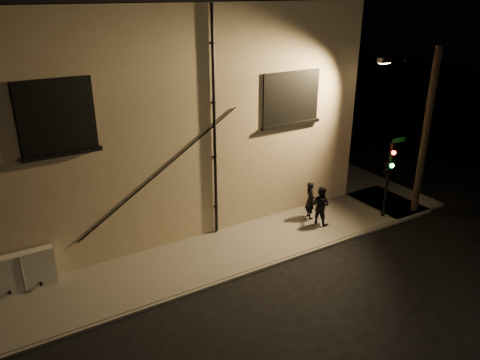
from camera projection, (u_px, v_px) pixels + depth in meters
ground at (300, 255)px, 16.77m from camera, size 90.00×90.00×0.00m
sidewalk at (261, 202)px, 20.81m from camera, size 21.00×16.00×0.12m
building at (126, 97)px, 20.78m from camera, size 16.20×12.23×8.80m
utility_cabinet at (22, 272)px, 14.43m from camera, size 1.96×0.33×1.29m
pedestrian_a at (310, 200)px, 19.00m from camera, size 0.51×0.65×1.58m
pedestrian_b at (321, 205)px, 18.52m from camera, size 0.86×0.95×1.60m
traffic_signal at (388, 167)px, 18.41m from camera, size 1.25×1.95×3.32m
streetlamp_pole at (423, 129)px, 18.62m from camera, size 2.02×1.38×6.93m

